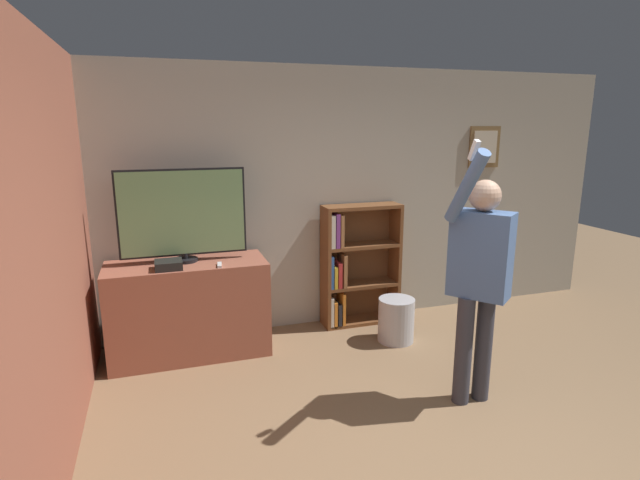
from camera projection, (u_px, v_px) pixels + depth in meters
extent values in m
cube|color=#B2AD9E|center=(330.00, 199.00, 5.28)|extent=(6.71, 0.06, 2.70)
cube|color=olive|center=(484.00, 147.00, 5.68)|extent=(0.39, 0.02, 0.46)
cube|color=beige|center=(485.00, 147.00, 5.66)|extent=(0.30, 0.01, 0.36)
cube|color=#93513D|center=(57.00, 246.00, 3.26)|extent=(0.06, 4.34, 2.70)
cube|color=#93513D|center=(189.00, 309.00, 4.64)|extent=(1.44, 0.60, 0.89)
cylinder|color=black|center=(186.00, 260.00, 4.58)|extent=(0.22, 0.22, 0.03)
cylinder|color=black|center=(185.00, 256.00, 4.57)|extent=(0.06, 0.06, 0.05)
cube|color=black|center=(183.00, 213.00, 4.48)|extent=(1.12, 0.04, 0.79)
cube|color=#6B9360|center=(183.00, 213.00, 4.46)|extent=(1.09, 0.01, 0.75)
cube|color=black|center=(169.00, 265.00, 4.34)|extent=(0.23, 0.21, 0.08)
cube|color=white|center=(220.00, 265.00, 4.43)|extent=(0.05, 0.14, 0.02)
cube|color=brown|center=(326.00, 268.00, 5.23)|extent=(0.04, 0.28, 1.30)
cube|color=brown|center=(395.00, 262.00, 5.47)|extent=(0.04, 0.28, 1.30)
cube|color=brown|center=(356.00, 262.00, 5.47)|extent=(0.84, 0.01, 1.30)
cube|color=brown|center=(360.00, 320.00, 5.49)|extent=(0.77, 0.28, 0.04)
cube|color=brown|center=(360.00, 284.00, 5.40)|extent=(0.77, 0.28, 0.04)
cube|color=brown|center=(361.00, 245.00, 5.30)|extent=(0.77, 0.28, 0.04)
cube|color=brown|center=(362.00, 207.00, 5.20)|extent=(0.77, 0.28, 0.04)
cube|color=beige|center=(329.00, 311.00, 5.31)|extent=(0.03, 0.22, 0.33)
cube|color=orange|center=(333.00, 313.00, 5.32)|extent=(0.03, 0.20, 0.28)
cube|color=#232328|center=(337.00, 313.00, 5.35)|extent=(0.04, 0.23, 0.25)
cube|color=orange|center=(341.00, 308.00, 5.35)|extent=(0.03, 0.22, 0.36)
cube|color=#2D569E|center=(330.00, 271.00, 5.21)|extent=(0.03, 0.21, 0.35)
cube|color=gold|center=(333.00, 276.00, 5.23)|extent=(0.03, 0.21, 0.23)
cube|color=red|center=(336.00, 273.00, 5.27)|extent=(0.04, 0.26, 0.27)
cube|color=#99663D|center=(342.00, 270.00, 5.26)|extent=(0.04, 0.22, 0.35)
cube|color=beige|center=(330.00, 231.00, 5.12)|extent=(0.04, 0.22, 0.34)
cube|color=#7A3889|center=(335.00, 230.00, 5.13)|extent=(0.04, 0.22, 0.35)
cube|color=#99663D|center=(338.00, 230.00, 5.17)|extent=(0.04, 0.27, 0.34)
cylinder|color=#383842|center=(463.00, 351.00, 3.82)|extent=(0.13, 0.13, 0.86)
cylinder|color=#383842|center=(483.00, 347.00, 3.87)|extent=(0.13, 0.13, 0.86)
cube|color=#4C6B9E|center=(481.00, 255.00, 3.68)|extent=(0.44, 0.48, 0.65)
sphere|color=tan|center=(485.00, 196.00, 3.58)|extent=(0.23, 0.23, 0.23)
cylinder|color=#4C6B9E|center=(508.00, 254.00, 3.75)|extent=(0.09, 0.09, 0.60)
cylinder|color=#4C6B9E|center=(466.00, 187.00, 3.37)|extent=(0.09, 0.42, 0.54)
cube|color=white|center=(474.00, 150.00, 3.26)|extent=(0.04, 0.09, 0.14)
cylinder|color=#B7B7BC|center=(396.00, 320.00, 4.97)|extent=(0.36, 0.36, 0.44)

